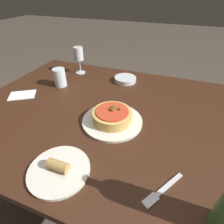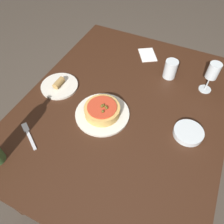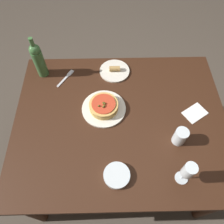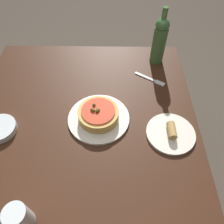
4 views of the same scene
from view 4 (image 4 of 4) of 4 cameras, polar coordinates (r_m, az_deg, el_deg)
name	(u,v)px [view 4 (image 4 of 4)]	position (r m, az deg, el deg)	size (l,w,h in m)	color
ground_plane	(92,193)	(1.58, -5.32, -20.41)	(14.00, 14.00, 0.00)	#4C4238
dining_table	(81,148)	(1.00, -7.99, -9.18)	(1.30, 1.03, 0.71)	#381E11
dinner_plate	(99,118)	(0.98, -3.48, -1.65)	(0.27, 0.27, 0.01)	silver
pizza	(98,114)	(0.95, -3.58, -0.54)	(0.18, 0.18, 0.06)	tan
wine_bottle	(160,40)	(1.22, 12.35, 17.97)	(0.07, 0.07, 0.30)	#3D6B38
water_cup	(19,218)	(0.81, -23.08, -24.07)	(0.07, 0.07, 0.11)	silver
side_bowl	(0,129)	(1.05, -27.25, -3.87)	(0.14, 0.14, 0.03)	silver
fork	(151,80)	(1.17, 10.28, 8.33)	(0.11, 0.15, 0.00)	silver
side_plate	(171,133)	(0.96, 15.09, -5.28)	(0.21, 0.21, 0.05)	silver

